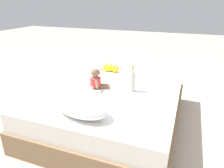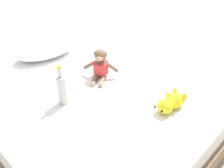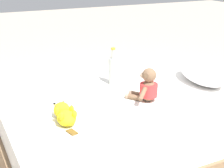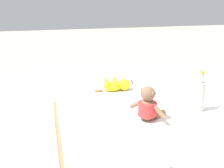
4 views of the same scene
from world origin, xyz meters
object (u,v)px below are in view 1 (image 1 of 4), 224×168
(pillow, at_px, (81,107))
(plush_monkey, at_px, (96,80))
(glass_bottle, at_px, (132,82))
(bed, at_px, (112,106))
(plush_yellow_creature, at_px, (111,68))

(pillow, distance_m, plush_monkey, 0.60)
(glass_bottle, bearing_deg, pillow, 66.71)
(bed, height_order, plush_monkey, plush_monkey)
(bed, distance_m, plush_yellow_creature, 0.65)
(bed, relative_size, glass_bottle, 6.31)
(bed, xyz_separation_m, glass_bottle, (-0.24, 0.00, 0.34))
(pillow, height_order, glass_bottle, glass_bottle)
(pillow, distance_m, glass_bottle, 0.70)
(plush_monkey, bearing_deg, bed, -160.24)
(pillow, xyz_separation_m, plush_monkey, (0.12, -0.59, 0.02))
(pillow, relative_size, glass_bottle, 1.95)
(plush_yellow_creature, bearing_deg, bed, 112.07)
(plush_yellow_creature, height_order, glass_bottle, glass_bottle)
(plush_yellow_creature, distance_m, glass_bottle, 0.72)
(plush_monkey, relative_size, plush_yellow_creature, 0.77)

